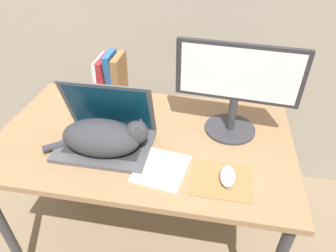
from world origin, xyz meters
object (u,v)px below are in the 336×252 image
Objects in this scene: external_monitor at (236,86)px; book_row at (111,78)px; notepad at (161,168)px; cat at (104,137)px; laptop at (106,134)px; computer_mouse at (228,176)px.

book_row is (-0.62, 0.17, -0.11)m from external_monitor.
book_row reaches higher than notepad.
notepad is (0.25, -0.07, -0.07)m from cat.
book_row is at bearing 104.41° from laptop.
laptop is at bearing -75.59° from book_row.
computer_mouse is (-0.00, -0.32, -0.21)m from external_monitor.
laptop is at bearing 156.14° from notepad.
external_monitor is 2.24× the size of notepad.
external_monitor is 0.38m from computer_mouse.
computer_mouse is at bearing -2.35° from notepad.
book_row is at bearing 164.60° from external_monitor.
cat is 0.59m from external_monitor.
cat is at bearing 165.11° from notepad.
computer_mouse is 0.79m from book_row.
external_monitor is 4.65× the size of computer_mouse.
book_row is at bearing 126.65° from notepad.
laptop is 3.54× the size of computer_mouse.
external_monitor is 2.01× the size of book_row.
laptop reaches higher than computer_mouse.
laptop is 1.71× the size of notepad.
computer_mouse is at bearing -13.70° from laptop.
external_monitor is (0.51, 0.24, 0.16)m from cat.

